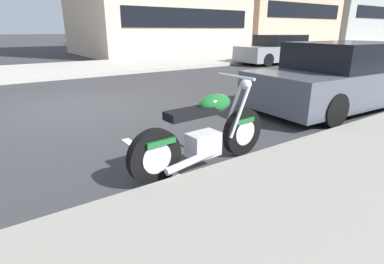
% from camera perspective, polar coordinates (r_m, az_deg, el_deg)
% --- Properties ---
extents(ground_plane, '(260.00, 260.00, 0.00)m').
position_cam_1_polar(ground_plane, '(7.35, -20.42, 4.54)').
color(ground_plane, '#333335').
extents(sidewalk_far_curb, '(120.00, 5.00, 0.14)m').
position_cam_1_polar(sidewalk_far_curb, '(19.47, 10.63, 13.83)').
color(sidewalk_far_curb, '#ADA89E').
rests_on(sidewalk_far_curb, ground).
extents(parking_stall_stripe, '(0.12, 2.20, 0.01)m').
position_cam_1_polar(parking_stall_stripe, '(4.02, -6.60, -5.73)').
color(parking_stall_stripe, silver).
rests_on(parking_stall_stripe, ground).
extents(parked_motorcycle, '(2.07, 0.62, 1.12)m').
position_cam_1_polar(parked_motorcycle, '(3.73, 2.45, -0.52)').
color(parked_motorcycle, black).
rests_on(parked_motorcycle, ground).
extents(parked_car_mid_block, '(4.68, 2.06, 1.42)m').
position_cam_1_polar(parked_car_mid_block, '(7.55, 26.94, 9.23)').
color(parked_car_mid_block, '#4C515B').
rests_on(parked_car_mid_block, ground).
extents(car_opposite_curb, '(4.39, 2.07, 1.42)m').
position_cam_1_polar(car_opposite_curb, '(16.61, 15.88, 14.74)').
color(car_opposite_curb, gray).
rests_on(car_opposite_curb, ground).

